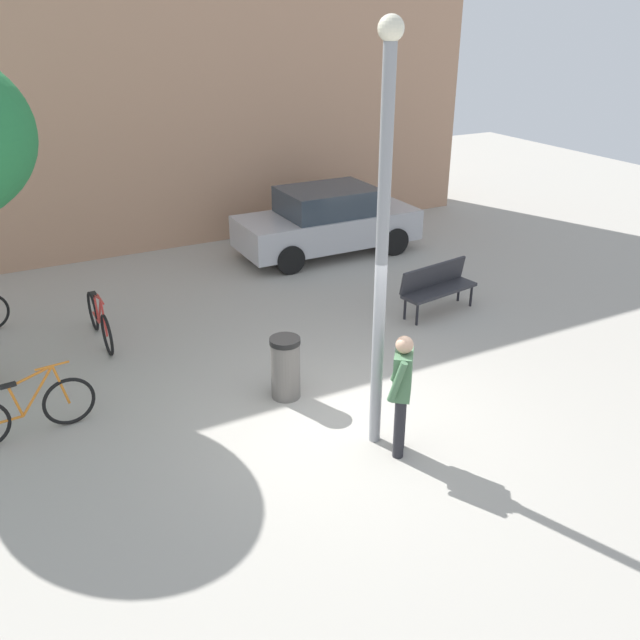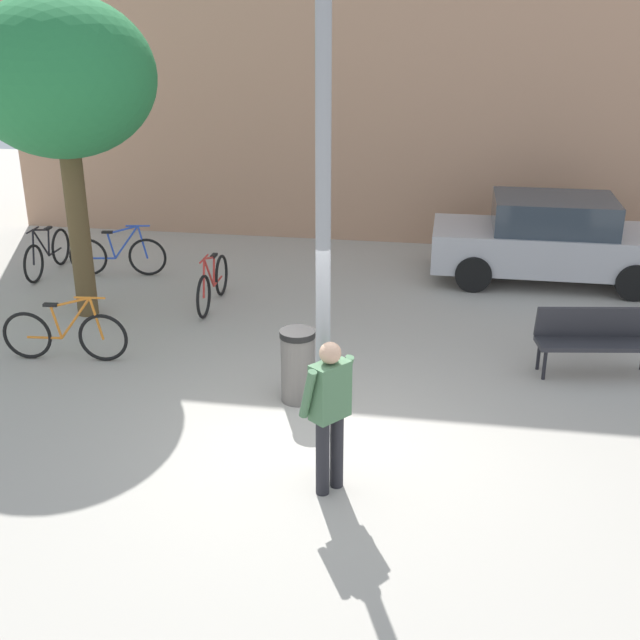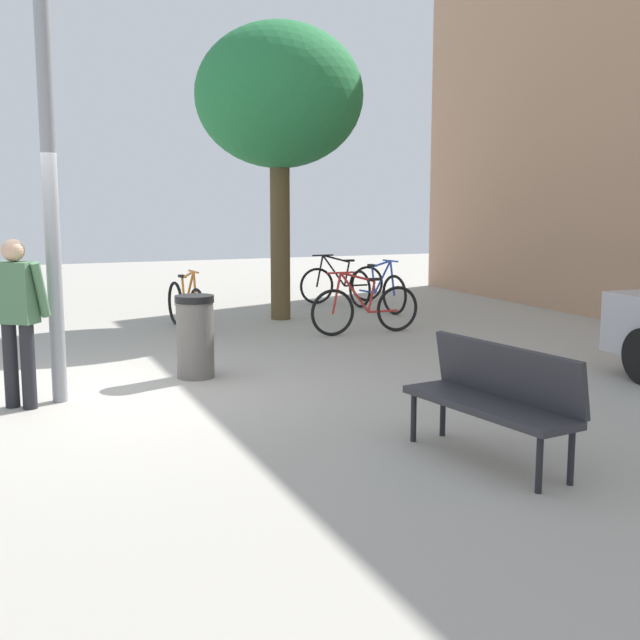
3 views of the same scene
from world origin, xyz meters
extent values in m
plane|color=#A8A399|center=(0.00, 0.00, 0.00)|extent=(36.00, 36.00, 0.00)
cube|color=tan|center=(0.00, 9.54, 4.06)|extent=(16.43, 2.00, 8.12)
cylinder|color=gray|center=(0.10, -0.47, 2.47)|extent=(0.15, 0.15, 4.94)
cylinder|color=#232328|center=(0.17, -0.93, 0.42)|extent=(0.14, 0.14, 0.85)
cylinder|color=#232328|center=(0.29, -0.77, 0.42)|extent=(0.14, 0.14, 0.85)
cube|color=#47704C|center=(0.23, -0.85, 1.15)|extent=(0.42, 0.45, 0.60)
sphere|color=tan|center=(0.23, -0.85, 1.56)|extent=(0.22, 0.22, 0.22)
cylinder|color=#47704C|center=(0.04, -1.02, 1.18)|extent=(0.24, 0.21, 0.55)
cylinder|color=#47704C|center=(0.35, -0.62, 1.18)|extent=(0.24, 0.21, 0.55)
cube|color=#2D2D33|center=(3.36, 2.48, 0.45)|extent=(1.65, 0.68, 0.06)
cube|color=#2D2D33|center=(3.33, 2.67, 0.70)|extent=(1.60, 0.37, 0.44)
cylinder|color=black|center=(2.68, 2.21, 0.21)|extent=(0.05, 0.05, 0.42)
cylinder|color=black|center=(2.63, 2.53, 0.21)|extent=(0.05, 0.05, 0.42)
cylinder|color=brown|center=(-4.45, 3.51, 1.38)|extent=(0.33, 0.33, 2.76)
ellipsoid|color=#26783E|center=(-4.45, 3.51, 3.73)|extent=(2.78, 2.78, 2.37)
torus|color=black|center=(-3.41, 1.80, 0.36)|extent=(0.71, 0.11, 0.71)
torus|color=black|center=(-4.50, 1.71, 0.36)|extent=(0.71, 0.11, 0.71)
cylinder|color=orange|center=(-3.77, 1.77, 0.64)|extent=(0.50, 0.08, 0.64)
cylinder|color=orange|center=(-3.82, 1.77, 0.88)|extent=(0.58, 0.09, 0.18)
cylinder|color=orange|center=(-4.06, 1.75, 0.57)|extent=(0.14, 0.05, 0.48)
cylinder|color=orange|center=(-4.26, 1.73, 0.33)|extent=(0.50, 0.08, 0.04)
cylinder|color=orange|center=(-3.47, 1.80, 0.64)|extent=(0.17, 0.05, 0.63)
cube|color=black|center=(-4.11, 1.74, 0.83)|extent=(0.21, 0.10, 0.04)
cylinder|color=orange|center=(-3.54, 1.79, 0.95)|extent=(0.44, 0.07, 0.03)
torus|color=black|center=(-2.52, 3.66, 0.36)|extent=(0.06, 0.71, 0.71)
torus|color=black|center=(-2.54, 4.76, 0.36)|extent=(0.06, 0.71, 0.71)
cylinder|color=red|center=(-2.52, 4.03, 0.64)|extent=(0.05, 0.50, 0.64)
cylinder|color=red|center=(-2.52, 4.08, 0.88)|extent=(0.05, 0.58, 0.18)
cylinder|color=red|center=(-2.53, 4.31, 0.57)|extent=(0.04, 0.14, 0.48)
cylinder|color=red|center=(-2.53, 4.51, 0.33)|extent=(0.05, 0.50, 0.04)
cylinder|color=red|center=(-2.52, 3.73, 0.64)|extent=(0.04, 0.17, 0.63)
cube|color=black|center=(-2.53, 4.36, 0.83)|extent=(0.08, 0.20, 0.04)
cylinder|color=red|center=(-2.52, 3.79, 0.95)|extent=(0.04, 0.44, 0.03)
torus|color=black|center=(-6.07, 4.82, 0.36)|extent=(0.07, 0.71, 0.71)
torus|color=black|center=(-6.09, 5.92, 0.36)|extent=(0.07, 0.71, 0.71)
cylinder|color=black|center=(-6.07, 5.19, 0.64)|extent=(0.05, 0.50, 0.64)
cylinder|color=black|center=(-6.08, 5.24, 0.88)|extent=(0.05, 0.58, 0.18)
cylinder|color=black|center=(-6.08, 5.47, 0.57)|extent=(0.04, 0.14, 0.48)
cylinder|color=black|center=(-6.08, 5.67, 0.33)|extent=(0.05, 0.50, 0.04)
cylinder|color=black|center=(-6.07, 4.89, 0.64)|extent=(0.04, 0.17, 0.63)
cube|color=black|center=(-6.08, 5.52, 0.83)|extent=(0.08, 0.20, 0.04)
cylinder|color=black|center=(-6.07, 4.95, 0.95)|extent=(0.04, 0.44, 0.03)
torus|color=black|center=(-4.19, 5.56, 0.36)|extent=(0.71, 0.16, 0.71)
torus|color=black|center=(-5.27, 5.38, 0.36)|extent=(0.71, 0.16, 0.71)
cylinder|color=blue|center=(-4.55, 5.50, 0.64)|extent=(0.50, 0.11, 0.64)
cylinder|color=blue|center=(-4.60, 5.49, 0.88)|extent=(0.58, 0.13, 0.18)
cylinder|color=blue|center=(-4.83, 5.45, 0.57)|extent=(0.14, 0.06, 0.48)
cylinder|color=blue|center=(-5.03, 5.42, 0.33)|extent=(0.50, 0.11, 0.04)
cylinder|color=blue|center=(-4.25, 5.55, 0.64)|extent=(0.17, 0.06, 0.63)
cube|color=black|center=(-4.88, 5.45, 0.83)|extent=(0.21, 0.11, 0.04)
cylinder|color=blue|center=(-4.32, 5.54, 0.95)|extent=(0.44, 0.10, 0.03)
cube|color=#B7B7BC|center=(3.12, 6.47, 0.62)|extent=(4.21, 1.71, 0.70)
cube|color=#333D47|center=(3.12, 6.47, 1.25)|extent=(2.11, 1.57, 0.60)
cylinder|color=black|center=(4.48, 7.26, 0.32)|extent=(0.64, 0.22, 0.64)
cylinder|color=black|center=(4.47, 5.66, 0.32)|extent=(0.64, 0.22, 0.64)
cylinder|color=black|center=(1.78, 7.27, 0.32)|extent=(0.64, 0.22, 0.64)
cylinder|color=black|center=(1.77, 5.67, 0.32)|extent=(0.64, 0.22, 0.64)
cylinder|color=#66605B|center=(-0.48, 1.08, 0.44)|extent=(0.43, 0.43, 0.88)
cylinder|color=black|center=(-0.48, 1.08, 0.92)|extent=(0.45, 0.45, 0.08)
camera|label=1|loc=(-4.03, -6.75, 5.24)|focal=37.68mm
camera|label=2|loc=(1.29, -7.83, 4.72)|focal=44.61mm
camera|label=3|loc=(8.61, -1.05, 2.06)|focal=45.68mm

